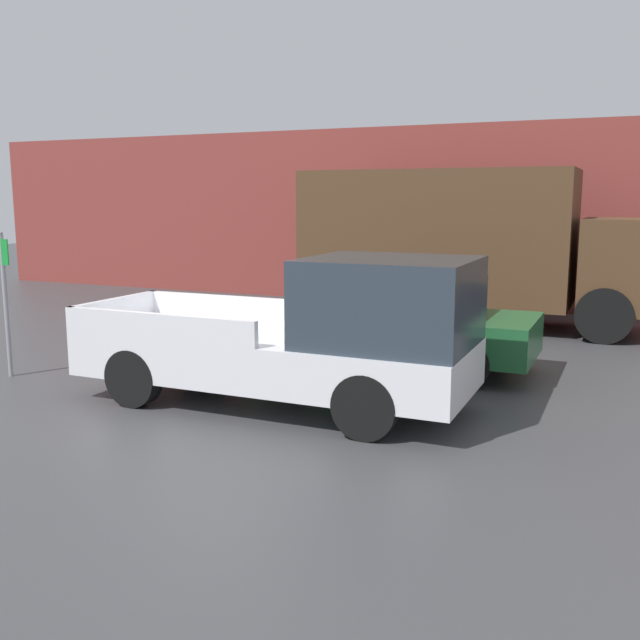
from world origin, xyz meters
name	(u,v)px	position (x,y,z in m)	size (l,w,h in m)	color
ground_plane	(213,396)	(0.00, 0.00, 0.00)	(60.00, 60.00, 0.00)	#3D3D3F
building_wall	(414,216)	(0.00, 9.84, 2.31)	(28.00, 0.15, 4.63)	brown
pickup_truck	(309,338)	(1.50, 0.02, 0.96)	(5.38, 1.96, 2.06)	silver
car	(393,320)	(1.77, 2.74, 0.79)	(4.68, 1.86, 1.53)	#1E592D
delivery_truck	(464,242)	(1.90, 7.32, 1.84)	(7.69, 2.35, 3.39)	#4C331E
parking_sign	(5,296)	(-3.57, -0.30, 1.28)	(0.30, 0.07, 2.27)	gray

